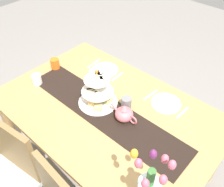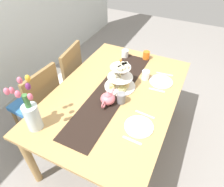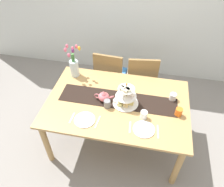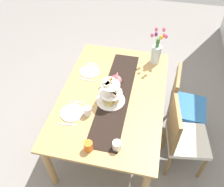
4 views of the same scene
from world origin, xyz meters
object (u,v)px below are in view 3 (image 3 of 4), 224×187
(teapot, at_px, (104,96))
(mug_orange, at_px, (179,112))
(fork_right, at_px, (130,127))
(fork_left, at_px, (72,118))
(chair_left, at_px, (110,74))
(mug_white_text, at_px, (144,115))
(dinner_plate_right, at_px, (144,129))
(dinner_plate_left, at_px, (85,120))
(cream_jug, at_px, (173,97))
(tulip_vase, at_px, (74,65))
(knife_right, at_px, (158,132))
(mug_grey, at_px, (107,104))
(tiered_cake_stand, at_px, (126,97))
(knife_left, at_px, (98,122))
(chair_right, at_px, (141,78))
(dining_table, at_px, (117,107))

(teapot, distance_m, mug_orange, 0.86)
(teapot, xyz_separation_m, fork_right, (0.36, -0.34, -0.06))
(fork_left, bearing_deg, chair_left, 80.34)
(fork_right, distance_m, mug_white_text, 0.21)
(fork_right, bearing_deg, dinner_plate_right, 0.00)
(dinner_plate_left, bearing_deg, mug_white_text, 14.46)
(teapot, distance_m, fork_right, 0.50)
(cream_jug, height_order, mug_white_text, mug_white_text)
(cream_jug, bearing_deg, tulip_vase, 170.40)
(chair_left, xyz_separation_m, teapot, (0.09, -0.78, 0.28))
(knife_right, xyz_separation_m, mug_white_text, (-0.16, 0.16, 0.04))
(mug_grey, bearing_deg, tulip_vase, 138.10)
(teapot, bearing_deg, mug_orange, -4.18)
(mug_grey, bearing_deg, dinner_plate_right, -28.49)
(mug_grey, xyz_separation_m, mug_white_text, (0.42, -0.08, -0.00))
(tiered_cake_stand, bearing_deg, tulip_vase, 152.26)
(mug_orange, bearing_deg, knife_left, -161.86)
(cream_jug, relative_size, knife_left, 0.50)
(chair_right, relative_size, tiered_cake_stand, 2.99)
(chair_left, distance_m, teapot, 0.83)
(dinner_plate_left, distance_m, fork_left, 0.15)
(dining_table, relative_size, mug_white_text, 17.52)
(chair_left, height_order, dinner_plate_left, chair_left)
(tulip_vase, relative_size, mug_white_text, 4.62)
(chair_right, xyz_separation_m, mug_grey, (-0.32, -0.88, 0.27))
(cream_jug, relative_size, knife_right, 0.50)
(dining_table, bearing_deg, chair_left, 107.89)
(dining_table, height_order, mug_white_text, mug_white_text)
(cream_jug, distance_m, mug_orange, 0.25)
(fork_left, bearing_deg, mug_grey, 35.09)
(chair_right, bearing_deg, tulip_vase, -156.15)
(chair_right, bearing_deg, dining_table, -106.21)
(chair_left, bearing_deg, tiered_cake_stand, -65.85)
(dining_table, relative_size, mug_orange, 17.52)
(tulip_vase, xyz_separation_m, mug_grey, (0.55, -0.49, -0.11))
(mug_orange, bearing_deg, dinner_plate_left, -164.37)
(dining_table, relative_size, dinner_plate_left, 7.24)
(chair_left, xyz_separation_m, mug_white_text, (0.58, -0.96, 0.27))
(tulip_vase, bearing_deg, dining_table, -31.22)
(knife_left, bearing_deg, fork_right, 0.00)
(dinner_plate_right, distance_m, fork_right, 0.15)
(mug_orange, bearing_deg, fork_left, -166.28)
(knife_right, distance_m, mug_orange, 0.35)
(teapot, xyz_separation_m, fork_left, (-0.28, -0.34, -0.06))
(mug_white_text, bearing_deg, mug_grey, 169.23)
(dinner_plate_left, relative_size, mug_white_text, 2.42)
(chair_right, distance_m, cream_jug, 0.77)
(knife_left, relative_size, knife_right, 1.00)
(tulip_vase, relative_size, cream_jug, 5.16)
(dining_table, bearing_deg, cream_jug, 15.42)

